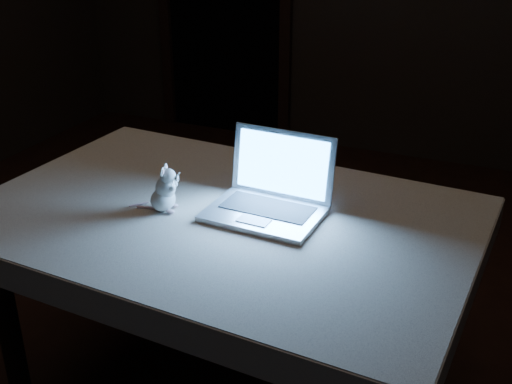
% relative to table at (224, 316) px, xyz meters
% --- Properties ---
extents(floor, '(5.00, 5.00, 0.00)m').
position_rel_table_xyz_m(floor, '(-0.21, 0.21, -0.39)').
color(floor, black).
rests_on(floor, ground).
extents(table, '(1.50, 1.02, 0.77)m').
position_rel_table_xyz_m(table, '(0.00, 0.00, 0.00)').
color(table, black).
rests_on(table, floor).
extents(tablecloth, '(1.64, 1.17, 0.10)m').
position_rel_table_xyz_m(tablecloth, '(-0.06, -0.05, 0.35)').
color(tablecloth, beige).
rests_on(tablecloth, table).
extents(laptop, '(0.36, 0.32, 0.23)m').
position_rel_table_xyz_m(laptop, '(0.13, 0.02, 0.51)').
color(laptop, silver).
rests_on(laptop, tablecloth).
extents(plush_mouse, '(0.12, 0.12, 0.15)m').
position_rel_table_xyz_m(plush_mouse, '(-0.17, -0.06, 0.47)').
color(plush_mouse, silver).
rests_on(plush_mouse, tablecloth).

